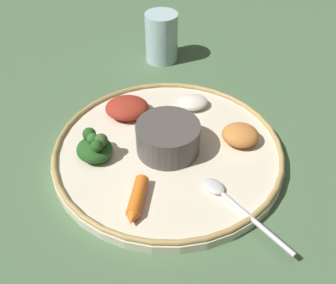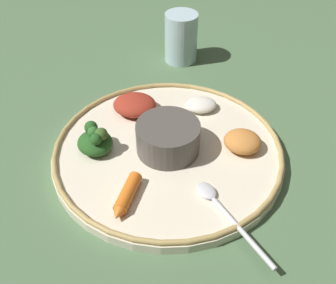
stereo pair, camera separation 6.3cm
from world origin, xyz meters
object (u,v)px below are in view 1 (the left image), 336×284
spoon (233,202)px  greens_pile (95,147)px  center_bowl (168,137)px  drinking_glass (162,40)px  carrot_near_spoon (137,200)px

spoon → greens_pile: bearing=-86.4°
center_bowl → drinking_glass: drinking_glass is taller
center_bowl → greens_pile: 0.11m
center_bowl → carrot_near_spoon: (0.12, 0.02, -0.02)m
greens_pile → carrot_near_spoon: size_ratio=0.80×
center_bowl → greens_pile: bearing=-52.6°
spoon → carrot_near_spoon: 0.13m
center_bowl → drinking_glass: size_ratio=0.97×
greens_pile → carrot_near_spoon: (0.05, 0.11, -0.01)m
spoon → drinking_glass: size_ratio=1.49×
carrot_near_spoon → drinking_glass: bearing=-155.0°
spoon → carrot_near_spoon: size_ratio=1.89×
center_bowl → drinking_glass: (-0.26, -0.16, 0.00)m
greens_pile → spoon: bearing=93.6°
center_bowl → greens_pile: center_bowl is taller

